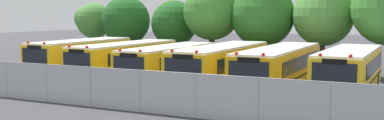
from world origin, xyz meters
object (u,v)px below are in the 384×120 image
(school_bus_2, at_px, (170,63))
(school_bus_3, at_px, (222,65))
(tree_1, at_px, (125,20))
(tree_2, at_px, (173,24))
(school_bus_4, at_px, (280,67))
(school_bus_5, at_px, (350,70))
(school_bus_0, at_px, (82,57))
(school_bus_1, at_px, (126,59))
(tree_3, at_px, (212,11))
(tree_0, at_px, (92,20))
(traffic_cone, at_px, (220,109))
(tree_4, at_px, (262,14))
(tree_5, at_px, (322,14))

(school_bus_2, bearing_deg, school_bus_3, 173.59)
(tree_1, distance_m, tree_2, 4.92)
(school_bus_3, distance_m, school_bus_4, 3.50)
(school_bus_4, bearing_deg, school_bus_5, -176.15)
(school_bus_0, distance_m, school_bus_1, 3.73)
(school_bus_4, distance_m, tree_3, 12.46)
(school_bus_2, bearing_deg, school_bus_1, -2.37)
(school_bus_1, height_order, tree_0, tree_0)
(school_bus_5, height_order, traffic_cone, school_bus_5)
(tree_2, bearing_deg, school_bus_2, -62.86)
(school_bus_0, distance_m, tree_0, 12.43)
(tree_4, bearing_deg, school_bus_4, -66.75)
(tree_0, bearing_deg, tree_4, -2.85)
(tree_0, bearing_deg, tree_1, -8.89)
(tree_2, distance_m, tree_4, 8.24)
(school_bus_1, xyz_separation_m, tree_1, (-6.30, 9.26, 2.53))
(school_bus_2, height_order, school_bus_4, school_bus_4)
(tree_3, bearing_deg, tree_5, 3.79)
(tree_0, bearing_deg, school_bus_1, -43.06)
(school_bus_1, bearing_deg, tree_0, -42.52)
(school_bus_5, height_order, tree_2, tree_2)
(school_bus_0, relative_size, tree_1, 1.57)
(traffic_cone, bearing_deg, tree_2, 124.22)
(school_bus_2, bearing_deg, school_bus_4, 177.68)
(school_bus_5, bearing_deg, school_bus_3, 4.41)
(school_bus_5, relative_size, tree_4, 1.46)
(school_bus_3, bearing_deg, tree_0, -31.09)
(tree_1, height_order, tree_5, tree_5)
(tree_5, bearing_deg, school_bus_3, -113.02)
(school_bus_5, relative_size, tree_5, 1.53)
(school_bus_0, height_order, tree_0, tree_0)
(tree_4, distance_m, tree_5, 4.60)
(school_bus_0, height_order, tree_3, tree_3)
(school_bus_2, xyz_separation_m, tree_0, (-14.13, 10.03, 2.56))
(school_bus_4, bearing_deg, school_bus_3, 2.64)
(school_bus_4, xyz_separation_m, tree_0, (-21.46, 10.23, 2.48))
(tree_5, bearing_deg, school_bus_0, -148.66)
(tree_3, bearing_deg, tree_2, 167.51)
(tree_2, bearing_deg, tree_0, 176.85)
(school_bus_5, xyz_separation_m, tree_1, (-20.94, 9.27, 2.51))
(school_bus_0, relative_size, tree_4, 1.39)
(school_bus_5, relative_size, tree_0, 1.80)
(school_bus_3, xyz_separation_m, tree_4, (-0.52, 9.54, 3.04))
(school_bus_1, bearing_deg, tree_1, -55.25)
(school_bus_2, distance_m, school_bus_3, 3.85)
(tree_0, relative_size, tree_2, 0.98)
(school_bus_5, bearing_deg, tree_2, -29.68)
(school_bus_1, relative_size, school_bus_2, 1.03)
(tree_4, bearing_deg, school_bus_1, -126.85)
(tree_1, relative_size, tree_4, 0.89)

